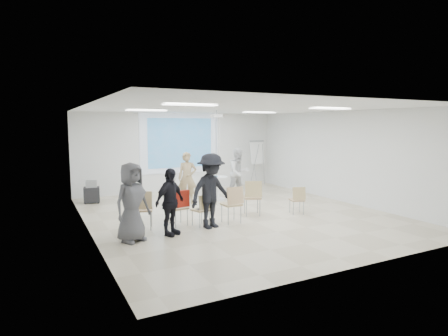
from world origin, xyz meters
name	(u,v)px	position (x,y,z in m)	size (l,w,h in m)	color
floor	(237,216)	(0.00, 0.00, -0.05)	(8.00, 9.00, 0.10)	beige
ceiling	(237,106)	(0.00, 0.00, 3.05)	(8.00, 9.00, 0.10)	white
wall_back	(180,152)	(0.00, 4.55, 1.50)	(8.00, 0.10, 3.00)	silver
wall_left	(85,170)	(-4.05, 0.00, 1.50)	(0.10, 9.00, 3.00)	silver
wall_right	(344,157)	(4.05, 0.00, 1.50)	(0.10, 9.00, 3.00)	silver
projection_halo	(180,143)	(0.00, 4.49, 1.85)	(3.20, 0.01, 2.30)	silver
projection_image	(181,143)	(0.00, 4.47, 1.85)	(2.60, 0.01, 1.90)	teal
pedestal_table	(218,187)	(0.44, 2.11, 0.46)	(0.70, 0.70, 0.82)	silver
player_left	(187,174)	(-0.69, 2.06, 0.95)	(0.69, 0.47, 1.89)	tan
player_right	(239,170)	(1.35, 2.26, 0.95)	(0.92, 0.73, 1.90)	silver
controller_left	(190,164)	(-0.51, 2.31, 1.25)	(0.04, 0.12, 0.04)	white
controller_right	(231,160)	(1.17, 2.51, 1.28)	(0.04, 0.11, 0.04)	white
chair_far_left	(143,207)	(-2.80, -0.35, 0.57)	(0.58, 0.60, 0.96)	tan
chair_left_mid	(180,205)	(-1.88, -0.42, 0.53)	(0.48, 0.51, 0.89)	tan
chair_left_inner	(202,207)	(-1.39, -0.72, 0.48)	(0.47, 0.50, 0.82)	tan
chair_center	(233,202)	(-0.58, -0.83, 0.58)	(0.45, 0.49, 0.97)	tan
chair_right_inner	(253,195)	(0.32, -0.34, 0.59)	(0.62, 0.64, 1.00)	tan
chair_right_far	(298,198)	(1.54, -0.79, 0.47)	(0.48, 0.50, 0.80)	tan
red_jacket	(181,199)	(-1.90, -0.56, 0.72)	(0.43, 0.10, 0.41)	#AB2215
laptop	(200,209)	(-1.41, -0.63, 0.44)	(0.30, 0.22, 0.02)	black
audience_left	(170,197)	(-2.36, -1.08, 0.90)	(1.04, 0.62, 1.79)	black
audience_mid	(211,186)	(-1.25, -0.94, 1.05)	(1.36, 0.74, 2.10)	black
audience_outer	(132,198)	(-3.25, -1.14, 0.97)	(0.95, 0.63, 1.95)	#525257
flipchart_easel	(257,153)	(3.17, 3.96, 1.40)	(0.82, 0.63, 1.90)	gray
av_cart	(92,193)	(-3.46, 3.54, 0.34)	(0.55, 0.47, 0.74)	black
ceiling_projector	(217,120)	(0.10, 1.49, 2.69)	(0.30, 0.25, 3.00)	white
fluor_panel_nw	(147,111)	(-2.00, 2.00, 2.97)	(1.20, 0.30, 0.02)	white
fluor_panel_ne	(259,113)	(2.00, 2.00, 2.97)	(1.20, 0.30, 0.02)	white
fluor_panel_sw	(191,105)	(-2.00, -1.50, 2.97)	(1.20, 0.30, 0.02)	white
fluor_panel_se	(330,109)	(2.00, -1.50, 2.97)	(1.20, 0.30, 0.02)	white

